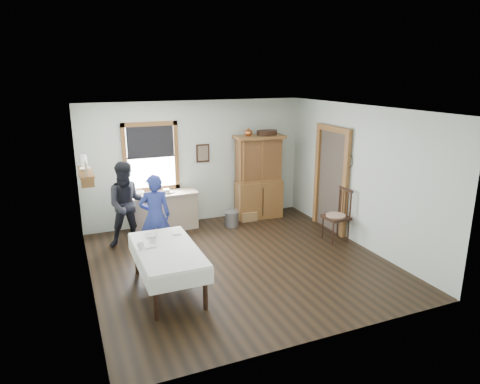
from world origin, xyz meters
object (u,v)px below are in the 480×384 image
Objects in this scene: dining_table at (168,269)px; wicker_basket at (248,216)px; spindle_chair at (336,215)px; figure_dark at (128,208)px; woman_blue at (155,219)px; pail at (232,219)px; work_counter at (164,211)px; china_hutch at (259,177)px.

dining_table is 3.52m from wicker_basket.
figure_dark reaches higher than spindle_chair.
wicker_basket is 0.25× the size of woman_blue.
pail is 0.54m from wicker_basket.
dining_table is at bearing 91.14° from woman_blue.
work_counter is at bearing 144.00° from spindle_chair.
figure_dark reaches higher than dining_table.
china_hutch is at bearing -148.14° from woman_blue.
wicker_basket is 2.83m from figure_dark.
china_hutch is at bearing 23.59° from wicker_basket.
figure_dark is (-2.72, -0.44, 0.67)m from wicker_basket.
wicker_basket is at bearing -6.09° from work_counter.
work_counter is at bearing 164.28° from pail.
figure_dark is at bearing -170.74° from wicker_basket.
woman_blue is (-1.87, -0.95, 0.56)m from pail.
work_counter is 3.93× the size of wicker_basket.
spindle_chair is (3.03, -1.95, 0.13)m from work_counter.
spindle_chair is 4.08m from figure_dark.
figure_dark is (-0.83, -0.62, 0.37)m from work_counter.
figure_dark is at bearing 97.12° from dining_table.
china_hutch is 2.13m from spindle_chair.
pail is at bearing -147.20° from woman_blue.
figure_dark is at bearing -143.93° from work_counter.
dining_table is 1.22× the size of woman_blue.
figure_dark is at bearing -174.25° from pail.
figure_dark is at bearing -164.43° from china_hutch.
china_hutch is at bearing 14.38° from figure_dark.
work_counter reaches higher than dining_table.
china_hutch is at bearing 109.66° from spindle_chair.
woman_blue is at bearing -152.92° from pail.
figure_dark is (-2.23, -0.22, 0.61)m from pail.
spindle_chair reaches higher than wicker_basket.
woman_blue is at bearing -153.52° from wicker_basket.
wicker_basket is (-1.14, 1.78, -0.43)m from spindle_chair.
spindle_chair is 2.97× the size of wicker_basket.
woman_blue is (-2.68, -1.32, -0.24)m from china_hutch.
china_hutch reaches higher than figure_dark.
china_hutch reaches higher than pail.
china_hutch is 5.87× the size of pail.
wicker_basket is at bearing 45.50° from dining_table.
spindle_chair reaches higher than dining_table.
china_hutch is 1.09× the size of dining_table.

